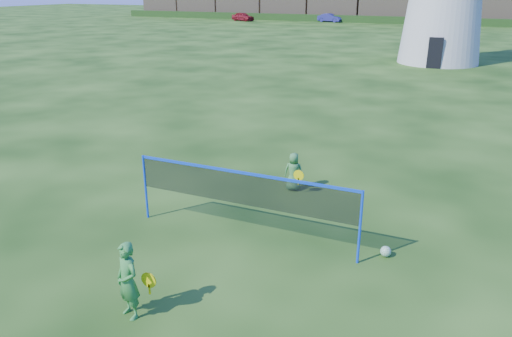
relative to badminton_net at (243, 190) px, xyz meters
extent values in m
plane|color=black|center=(-0.07, -0.11, -1.14)|extent=(220.00, 220.00, 0.00)
cube|color=black|center=(1.48, 26.07, -0.14)|extent=(0.91, 0.11, 2.00)
cylinder|color=blue|center=(-2.50, 0.00, -0.36)|extent=(0.05, 0.05, 1.55)
cylinder|color=blue|center=(2.50, 0.00, -0.36)|extent=(0.05, 0.05, 1.55)
cube|color=black|center=(0.00, 0.00, 0.01)|extent=(5.00, 0.02, 0.70)
cube|color=blue|center=(0.00, 0.00, 0.38)|extent=(5.00, 0.02, 0.06)
imported|color=#36893A|center=(-0.55, -3.18, -0.47)|extent=(0.57, 0.48, 1.35)
cylinder|color=yellow|center=(-0.27, -3.00, -0.48)|extent=(0.28, 0.02, 0.28)
cube|color=yellow|center=(-0.27, -3.00, -0.65)|extent=(0.03, 0.02, 0.20)
imported|color=#3E8241|center=(0.06, 2.99, -0.62)|extent=(0.56, 0.42, 1.03)
cylinder|color=yellow|center=(0.28, 2.77, -0.61)|extent=(0.28, 0.02, 0.28)
cube|color=yellow|center=(0.28, 2.77, -0.78)|extent=(0.03, 0.02, 0.20)
sphere|color=green|center=(2.96, 0.48, -1.03)|extent=(0.22, 0.22, 0.22)
cube|color=#193814|center=(-22.07, 65.89, -0.64)|extent=(62.00, 0.80, 1.00)
imported|color=maroon|center=(-29.73, 62.42, -0.49)|extent=(4.08, 2.68, 1.29)
imported|color=navy|center=(-16.92, 65.67, -0.54)|extent=(3.82, 1.92, 1.20)
camera|label=1|loc=(4.12, -8.56, 4.02)|focal=34.53mm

